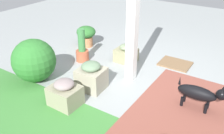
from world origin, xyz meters
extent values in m
plane|color=#929898|center=(0.00, 0.00, 0.00)|extent=(12.00, 12.00, 0.00)
cube|color=brown|center=(-1.16, 0.52, 0.01)|extent=(1.80, 2.40, 0.02)
cube|color=white|center=(0.16, -0.04, 1.08)|extent=(0.15, 0.15, 2.16)
cube|color=gray|center=(0.57, -0.59, 0.13)|extent=(0.41, 0.36, 0.26)
ellipsoid|color=gray|center=(0.57, -0.59, 0.31)|extent=(0.27, 0.27, 0.12)
cube|color=gray|center=(0.54, 0.59, 0.18)|extent=(0.46, 0.43, 0.36)
ellipsoid|color=slate|center=(0.54, 0.59, 0.41)|extent=(0.31, 0.31, 0.14)
cube|color=gray|center=(0.60, 1.16, 0.15)|extent=(0.45, 0.38, 0.31)
ellipsoid|color=gray|center=(0.60, 1.16, 0.36)|extent=(0.30, 0.30, 0.14)
sphere|color=#2C702C|center=(1.53, 0.89, 0.37)|extent=(0.75, 0.75, 0.75)
cylinder|color=#BB794E|center=(1.72, -0.77, 0.11)|extent=(0.28, 0.28, 0.23)
ellipsoid|color=#2B682B|center=(1.72, -0.77, 0.34)|extent=(0.43, 0.43, 0.26)
cylinder|color=#AD5337|center=(1.33, -0.13, 0.11)|extent=(0.26, 0.26, 0.22)
cylinder|color=#3B7B40|center=(1.33, -0.13, 0.45)|extent=(0.14, 0.14, 0.45)
ellipsoid|color=black|center=(-1.05, 0.19, 0.27)|extent=(0.56, 0.20, 0.20)
sphere|color=black|center=(-1.37, 0.19, 0.35)|extent=(0.16, 0.16, 0.16)
cone|color=black|center=(-1.37, 0.14, 0.43)|extent=(0.05, 0.05, 0.06)
cone|color=black|center=(-1.37, 0.23, 0.43)|extent=(0.05, 0.05, 0.06)
cylinder|color=black|center=(-1.22, 0.13, 0.08)|extent=(0.05, 0.05, 0.17)
cylinder|color=black|center=(-1.22, 0.25, 0.08)|extent=(0.05, 0.05, 0.17)
cylinder|color=black|center=(-0.88, 0.13, 0.08)|extent=(0.05, 0.05, 0.17)
cylinder|color=black|center=(-0.88, 0.26, 0.08)|extent=(0.05, 0.05, 0.17)
cone|color=black|center=(-0.79, 0.20, 0.39)|extent=(0.04, 0.04, 0.13)
cube|color=brown|center=(-0.33, -1.00, 0.01)|extent=(0.60, 0.48, 0.03)
camera|label=1|loc=(-1.60, 3.28, 2.23)|focal=38.94mm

